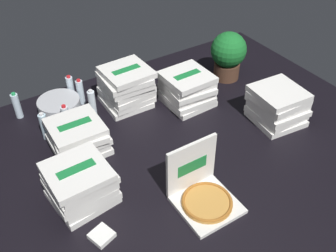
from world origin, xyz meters
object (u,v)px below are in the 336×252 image
Objects in this scene: water_bottle_5 at (17,106)px; water_bottle_1 at (80,92)px; water_bottle_2 at (71,88)px; napkin_pile at (102,236)px; pizza_stack_right_near at (78,137)px; water_bottle_0 at (92,103)px; pizza_stack_right_mid at (277,105)px; water_bottle_3 at (44,126)px; water_bottle_4 at (66,118)px; ice_bucket at (60,107)px; open_pizza_box at (203,192)px; pizza_stack_center_far at (187,89)px; potted_plant at (228,54)px; pizza_stack_left_far at (126,87)px; pizza_stack_center_near at (80,184)px.

water_bottle_1 is at bearing -10.23° from water_bottle_5.
water_bottle_2 is 1.91× the size of napkin_pile.
pizza_stack_right_near is at bearing -106.65° from water_bottle_2.
water_bottle_0 is at bearing 53.06° from pizza_stack_right_near.
pizza_stack_right_mid is 1.77m from water_bottle_3.
pizza_stack_right_mid is 1.62m from water_bottle_4.
water_bottle_4 is at bearing -96.04° from ice_bucket.
open_pizza_box is 1.67× the size of water_bottle_4.
water_bottle_2 is (-0.79, 0.57, -0.03)m from pizza_stack_center_far.
ice_bucket is 1.46× the size of water_bottle_4.
water_bottle_4 is 0.52× the size of potted_plant.
water_bottle_2 is (0.19, 0.63, -0.01)m from pizza_stack_right_near.
ice_bucket is 1.52m from potted_plant.
open_pizza_box reaches higher than water_bottle_4.
water_bottle_3 is 0.17m from water_bottle_4.
pizza_stack_right_near reaches higher than napkin_pile.
water_bottle_4 is at bearing 168.20° from pizza_stack_center_far.
pizza_stack_left_far reaches higher than napkin_pile.
pizza_stack_left_far is at bearing -33.99° from water_bottle_1.
open_pizza_box is 1.28m from water_bottle_3.
open_pizza_box is at bearing -134.82° from potted_plant.
pizza_stack_center_near is 1.07m from water_bottle_5.
water_bottle_0 is 0.30m from water_bottle_2.
water_bottle_5 is (-1.70, 1.13, -0.03)m from pizza_stack_right_mid.
pizza_stack_left_far is 0.72m from water_bottle_3.
water_bottle_1 is at bearing 99.28° from open_pizza_box.
open_pizza_box is at bearing -61.70° from pizza_stack_right_near.
open_pizza_box is 0.97× the size of pizza_stack_center_near.
pizza_stack_center_far is 0.91× the size of potted_plant.
water_bottle_0 is 0.52× the size of potted_plant.
water_bottle_2 is at bearing 64.04° from water_bottle_4.
water_bottle_1 is at bearing 146.01° from pizza_stack_left_far.
pizza_stack_left_far is at bearing 148.53° from pizza_stack_center_far.
water_bottle_3 is at bearing 154.55° from pizza_stack_right_mid.
water_bottle_4 is 1.00× the size of water_bottle_5.
open_pizza_box is 0.87× the size of potted_plant.
pizza_stack_right_near is at bearing -91.86° from water_bottle_4.
pizza_stack_right_near is 0.90× the size of potted_plant.
napkin_pile is at bearing -86.84° from water_bottle_5.
pizza_stack_center_far is 0.56m from potted_plant.
pizza_stack_left_far is 0.99× the size of pizza_stack_right_near.
water_bottle_1 is 0.11m from water_bottle_2.
water_bottle_3 reaches higher than ice_bucket.
pizza_stack_center_near is 3.30× the size of napkin_pile.
water_bottle_2 is 0.52× the size of potted_plant.
pizza_stack_right_near is at bearing -57.65° from water_bottle_3.
pizza_stack_right_near is at bearing -176.66° from pizza_stack_center_far.
pizza_stack_center_far is 1.01× the size of pizza_stack_center_near.
pizza_stack_center_far reaches higher than napkin_pile.
pizza_stack_left_far is 0.56m from ice_bucket.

